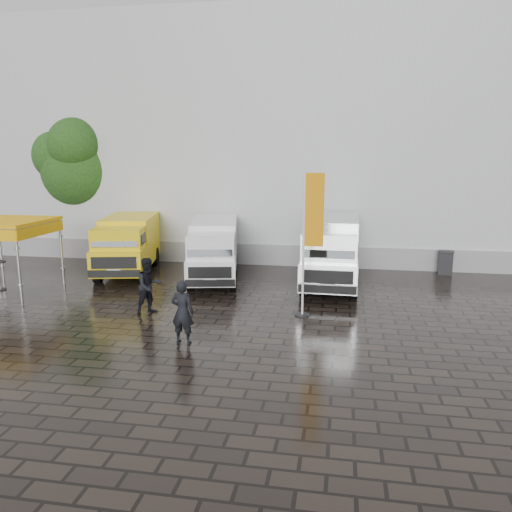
{
  "coord_description": "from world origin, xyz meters",
  "views": [
    {
      "loc": [
        2.46,
        -15.42,
        5.16
      ],
      "look_at": [
        -0.62,
        2.2,
        1.59
      ],
      "focal_mm": 35.0,
      "sensor_mm": 36.0,
      "label": 1
    }
  ],
  "objects_px": {
    "van_silver": "(332,252)",
    "person_tent": "(149,286)",
    "canopy_tent": "(5,225)",
    "person_front": "(182,312)",
    "van_white": "(214,251)",
    "flagpole": "(309,235)",
    "wheelie_bin": "(446,262)",
    "van_yellow": "(128,246)"
  },
  "relations": [
    {
      "from": "person_front",
      "to": "wheelie_bin",
      "type": "bearing_deg",
      "value": -125.7
    },
    {
      "from": "van_white",
      "to": "person_front",
      "type": "relative_size",
      "value": 3.11
    },
    {
      "from": "wheelie_bin",
      "to": "flagpole",
      "type": "bearing_deg",
      "value": -118.06
    },
    {
      "from": "flagpole",
      "to": "person_tent",
      "type": "relative_size",
      "value": 2.57
    },
    {
      "from": "wheelie_bin",
      "to": "person_tent",
      "type": "bearing_deg",
      "value": -134.1
    },
    {
      "from": "van_yellow",
      "to": "wheelie_bin",
      "type": "height_order",
      "value": "van_yellow"
    },
    {
      "from": "van_yellow",
      "to": "flagpole",
      "type": "height_order",
      "value": "flagpole"
    },
    {
      "from": "van_white",
      "to": "van_silver",
      "type": "height_order",
      "value": "van_silver"
    },
    {
      "from": "canopy_tent",
      "to": "flagpole",
      "type": "relative_size",
      "value": 0.61
    },
    {
      "from": "van_white",
      "to": "person_tent",
      "type": "xyz_separation_m",
      "value": [
        -0.93,
        -4.94,
        -0.28
      ]
    },
    {
      "from": "van_silver",
      "to": "wheelie_bin",
      "type": "distance_m",
      "value": 5.76
    },
    {
      "from": "van_silver",
      "to": "person_front",
      "type": "xyz_separation_m",
      "value": [
        -3.92,
        -7.36,
        -0.43
      ]
    },
    {
      "from": "van_yellow",
      "to": "person_tent",
      "type": "bearing_deg",
      "value": -72.25
    },
    {
      "from": "canopy_tent",
      "to": "person_front",
      "type": "xyz_separation_m",
      "value": [
        8.32,
        -4.09,
        -1.7
      ]
    },
    {
      "from": "van_yellow",
      "to": "van_silver",
      "type": "xyz_separation_m",
      "value": [
        9.0,
        -0.44,
        0.1
      ]
    },
    {
      "from": "van_yellow",
      "to": "flagpole",
      "type": "xyz_separation_m",
      "value": [
        8.37,
        -4.73,
        1.46
      ]
    },
    {
      "from": "wheelie_bin",
      "to": "person_tent",
      "type": "distance_m",
      "value": 13.32
    },
    {
      "from": "van_silver",
      "to": "canopy_tent",
      "type": "xyz_separation_m",
      "value": [
        -12.24,
        -3.27,
        1.27
      ]
    },
    {
      "from": "van_silver",
      "to": "flagpole",
      "type": "relative_size",
      "value": 1.28
    },
    {
      "from": "van_white",
      "to": "person_front",
      "type": "height_order",
      "value": "van_white"
    },
    {
      "from": "van_white",
      "to": "person_tent",
      "type": "bearing_deg",
      "value": -112.24
    },
    {
      "from": "person_front",
      "to": "van_white",
      "type": "bearing_deg",
      "value": -76.43
    },
    {
      "from": "van_yellow",
      "to": "canopy_tent",
      "type": "distance_m",
      "value": 5.11
    },
    {
      "from": "van_silver",
      "to": "person_tent",
      "type": "xyz_separation_m",
      "value": [
        -5.86,
        -4.94,
        -0.4
      ]
    },
    {
      "from": "van_white",
      "to": "person_tent",
      "type": "height_order",
      "value": "van_white"
    },
    {
      "from": "van_white",
      "to": "canopy_tent",
      "type": "distance_m",
      "value": 8.12
    },
    {
      "from": "van_white",
      "to": "flagpole",
      "type": "bearing_deg",
      "value": -56.51
    },
    {
      "from": "van_silver",
      "to": "canopy_tent",
      "type": "bearing_deg",
      "value": -164.1
    },
    {
      "from": "person_front",
      "to": "canopy_tent",
      "type": "bearing_deg",
      "value": -20.46
    },
    {
      "from": "wheelie_bin",
      "to": "van_yellow",
      "type": "bearing_deg",
      "value": -160.04
    },
    {
      "from": "person_tent",
      "to": "flagpole",
      "type": "bearing_deg",
      "value": -42.36
    },
    {
      "from": "canopy_tent",
      "to": "person_front",
      "type": "distance_m",
      "value": 9.43
    },
    {
      "from": "van_silver",
      "to": "wheelie_bin",
      "type": "relative_size",
      "value": 5.84
    },
    {
      "from": "wheelie_bin",
      "to": "canopy_tent",
      "type": "bearing_deg",
      "value": -150.16
    },
    {
      "from": "van_white",
      "to": "person_front",
      "type": "distance_m",
      "value": 7.44
    },
    {
      "from": "van_yellow",
      "to": "person_front",
      "type": "distance_m",
      "value": 9.32
    },
    {
      "from": "van_white",
      "to": "flagpole",
      "type": "distance_m",
      "value": 6.25
    },
    {
      "from": "van_yellow",
      "to": "person_tent",
      "type": "xyz_separation_m",
      "value": [
        3.14,
        -5.38,
        -0.3
      ]
    },
    {
      "from": "van_yellow",
      "to": "flagpole",
      "type": "relative_size",
      "value": 1.11
    },
    {
      "from": "van_yellow",
      "to": "person_front",
      "type": "bearing_deg",
      "value": -69.38
    },
    {
      "from": "flagpole",
      "to": "person_tent",
      "type": "distance_m",
      "value": 5.56
    },
    {
      "from": "person_tent",
      "to": "van_yellow",
      "type": "bearing_deg",
      "value": 70.76
    }
  ]
}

